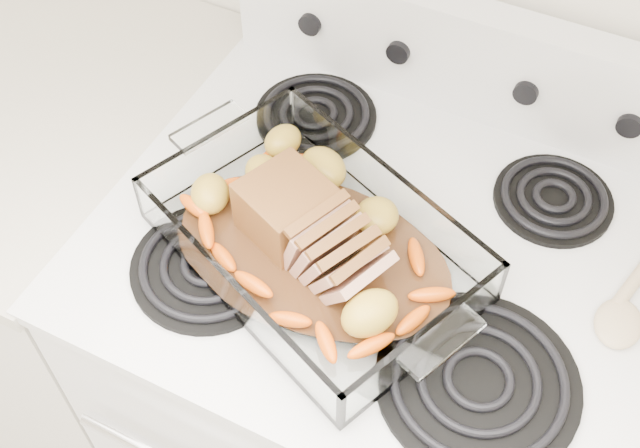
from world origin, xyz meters
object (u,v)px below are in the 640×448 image
at_px(baking_dish, 313,247).
at_px(pork_roast, 299,229).
at_px(electric_range, 370,383).
at_px(counter_left, 78,257).

distance_m(baking_dish, pork_roast, 0.03).
xyz_separation_m(electric_range, pork_roast, (-0.09, -0.09, 0.51)).
relative_size(electric_range, pork_roast, 5.12).
bearing_deg(baking_dish, counter_left, -165.22).
xyz_separation_m(electric_range, counter_left, (-0.67, -0.00, -0.02)).
distance_m(electric_range, baking_dish, 0.50).
height_order(electric_range, pork_roast, electric_range).
height_order(counter_left, baking_dish, baking_dish).
bearing_deg(baking_dish, electric_range, 73.44).
bearing_deg(electric_range, pork_roast, -136.93).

